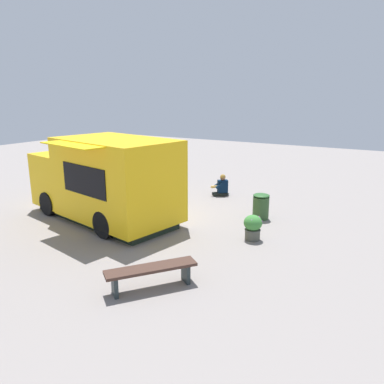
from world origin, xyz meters
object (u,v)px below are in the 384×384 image
food_truck (105,181)px  person_customer (222,187)px  planter_flowering_near (253,226)px  trash_bin (261,206)px  plaza_bench (151,272)px  planter_flowering_far (100,180)px

food_truck → person_customer: food_truck is taller
planter_flowering_near → trash_bin: trash_bin is taller
planter_flowering_near → plaza_bench: planter_flowering_near is taller
planter_flowering_far → plaza_bench: bearing=140.3°
person_customer → trash_bin: 2.99m
plaza_bench → person_customer: bearing=-74.7°
person_customer → plaza_bench: size_ratio=0.49×
food_truck → person_customer: 4.84m
plaza_bench → planter_flowering_far: bearing=-39.7°
food_truck → planter_flowering_near: 4.69m
planter_flowering_far → plaza_bench: size_ratio=0.44×
trash_bin → person_customer: bearing=-39.9°
planter_flowering_far → trash_bin: bearing=177.4°
food_truck → planter_flowering_near: food_truck is taller
plaza_bench → trash_bin: 5.28m
person_customer → trash_bin: size_ratio=1.03×
person_customer → planter_flowering_near: person_customer is taller
planter_flowering_far → trash_bin: (-7.06, 0.32, 0.04)m
planter_flowering_near → plaza_bench: size_ratio=0.40×
trash_bin → planter_flowering_near: bearing=103.9°
planter_flowering_near → trash_bin: (0.44, -1.78, 0.04)m
food_truck → plaza_bench: (-3.79, 2.79, -0.85)m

